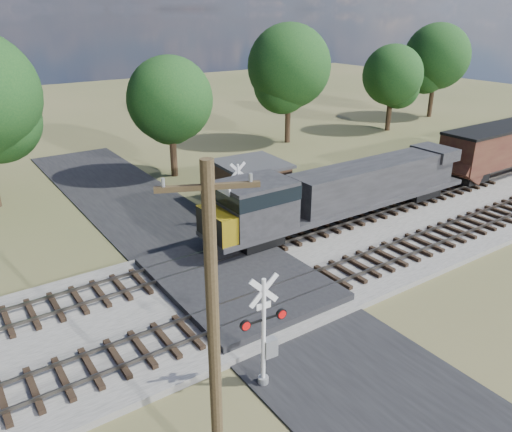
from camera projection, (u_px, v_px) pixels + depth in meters
ground at (243, 290)px, 24.26m from camera, size 160.00×160.00×0.00m
ballast_bed at (378, 235)px, 29.81m from camera, size 140.00×10.00×0.30m
road at (243, 290)px, 24.25m from camera, size 7.00×60.00×0.08m
crossing_panel at (237, 280)px, 24.52m from camera, size 7.00×9.00×0.62m
track_near at (319, 282)px, 24.21m from camera, size 140.00×2.60×0.33m
track_far at (260, 245)px, 28.02m from camera, size 140.00×2.60×0.33m
crossing_signal_near at (266, 341)px, 17.51m from camera, size 1.82×0.41×4.53m
crossing_signal_far at (237, 200)px, 30.92m from camera, size 1.65×0.42×4.13m
utility_pole at (213, 333)px, 12.54m from camera, size 2.21×1.07×9.66m
equipment_shed at (252, 183)px, 34.54m from camera, size 4.67×4.67×3.01m
treeline at (151, 84)px, 39.62m from camera, size 82.81×11.27×11.70m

